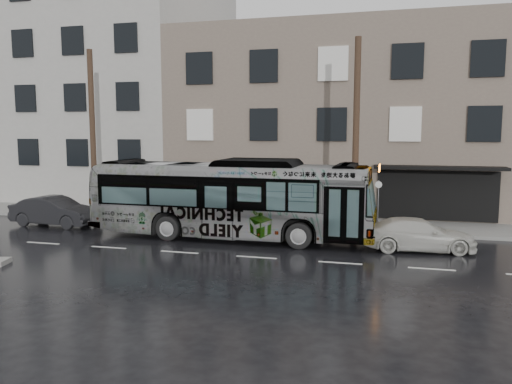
# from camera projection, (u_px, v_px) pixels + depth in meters

# --- Properties ---
(ground) EXTENTS (120.00, 120.00, 0.00)m
(ground) POSITION_uv_depth(u_px,v_px,m) (202.00, 239.00, 22.43)
(ground) COLOR black
(ground) RESTS_ON ground
(sidewalk) EXTENTS (90.00, 3.60, 0.15)m
(sidewalk) POSITION_uv_depth(u_px,v_px,m) (234.00, 219.00, 27.12)
(sidewalk) COLOR gray
(sidewalk) RESTS_ON ground
(building_taupe) EXTENTS (20.00, 12.00, 11.00)m
(building_taupe) POSITION_uv_depth(u_px,v_px,m) (342.00, 121.00, 32.67)
(building_taupe) COLOR #766B5B
(building_taupe) RESTS_ON ground
(building_grey) EXTENTS (26.00, 15.00, 16.00)m
(building_grey) POSITION_uv_depth(u_px,v_px,m) (53.00, 91.00, 39.66)
(building_grey) COLOR #AEABA4
(building_grey) RESTS_ON ground
(utility_pole_front) EXTENTS (0.30, 0.30, 9.00)m
(utility_pole_front) POSITION_uv_depth(u_px,v_px,m) (356.00, 135.00, 23.38)
(utility_pole_front) COLOR #412E20
(utility_pole_front) RESTS_ON sidewalk
(utility_pole_rear) EXTENTS (0.30, 0.30, 9.00)m
(utility_pole_rear) POSITION_uv_depth(u_px,v_px,m) (93.00, 135.00, 26.94)
(utility_pole_rear) COLOR #412E20
(utility_pole_rear) RESTS_ON sidewalk
(sign_post) EXTENTS (0.06, 0.06, 2.40)m
(sign_post) POSITION_uv_depth(u_px,v_px,m) (378.00, 206.00, 23.50)
(sign_post) COLOR slate
(sign_post) RESTS_ON sidewalk
(bus) EXTENTS (12.97, 3.22, 3.60)m
(bus) POSITION_uv_depth(u_px,v_px,m) (231.00, 199.00, 22.57)
(bus) COLOR #B2B2B2
(bus) RESTS_ON ground
(white_sedan) EXTENTS (4.69, 2.35, 1.31)m
(white_sedan) POSITION_uv_depth(u_px,v_px,m) (418.00, 234.00, 20.31)
(white_sedan) COLOR beige
(white_sedan) RESTS_ON ground
(dark_sedan) EXTENTS (4.64, 1.81, 1.51)m
(dark_sedan) POSITION_uv_depth(u_px,v_px,m) (55.00, 211.00, 25.58)
(dark_sedan) COLOR black
(dark_sedan) RESTS_ON ground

